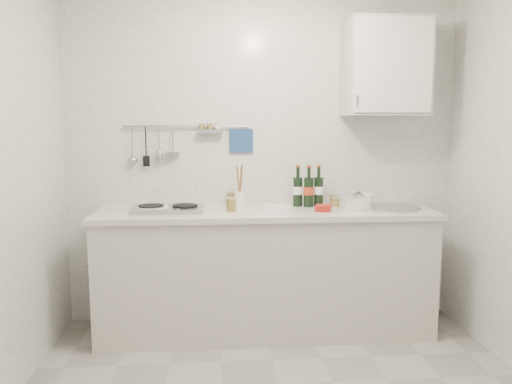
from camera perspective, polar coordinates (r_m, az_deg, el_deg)
back_wall at (r=3.88m, az=0.67°, el=3.52°), size 3.00×0.02×2.50m
counter at (r=3.74m, az=1.16°, el=-9.39°), size 2.44×0.64×0.96m
wall_rail at (r=3.83m, az=-8.25°, el=6.02°), size 0.98×0.09×0.34m
wall_cabinet at (r=3.90m, az=14.60°, el=13.59°), size 0.60×0.38×0.70m
plate_stack_hob at (r=3.62m, az=-11.82°, el=-1.91°), size 0.24×0.24×0.03m
plate_stack_sink at (r=3.77m, az=11.75°, el=-1.04°), size 0.25×0.23×0.11m
wine_bottles at (r=3.78m, az=6.01°, el=0.70°), size 0.23×0.11×0.31m
butter_dish at (r=3.50m, az=2.40°, el=-1.97°), size 0.19×0.11×0.05m
strawberry_punnet at (r=3.60m, az=7.69°, el=-1.83°), size 0.13×0.13×0.04m
utensil_crock at (r=3.74m, az=-1.87°, el=-0.56°), size 0.08×0.08×0.32m
jar_a at (r=3.85m, az=-2.84°, el=-0.71°), size 0.07×0.07×0.10m
jar_b at (r=3.90m, az=8.83°, el=-0.84°), size 0.06×0.06×0.08m
jar_c at (r=3.81m, az=9.07°, el=-1.12°), size 0.06×0.06×0.07m
jar_d at (r=3.56m, az=-2.86°, el=-1.43°), size 0.07×0.07×0.10m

